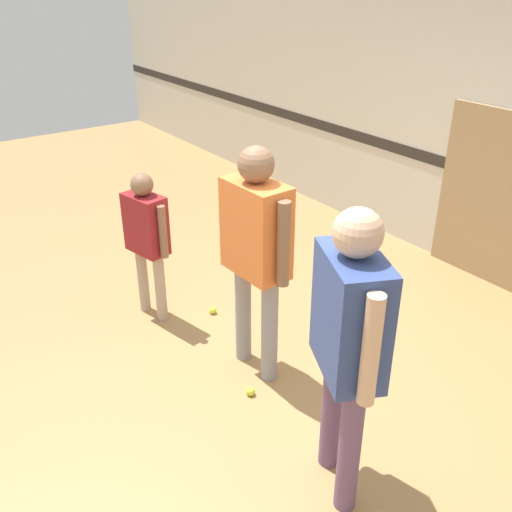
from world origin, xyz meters
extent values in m
plane|color=#A87F4C|center=(0.00, 0.00, 0.00)|extent=(16.00, 16.00, 0.00)
cube|color=#2D2823|center=(0.00, 2.75, 1.02)|extent=(16.00, 0.01, 0.12)
cylinder|color=gray|center=(-0.35, 0.03, 0.43)|extent=(0.12, 0.12, 0.85)
cylinder|color=gray|center=(-0.03, 0.04, 0.43)|extent=(0.12, 0.12, 0.85)
cube|color=orange|center=(-0.19, 0.04, 1.19)|extent=(0.51, 0.29, 0.67)
sphere|color=brown|center=(-0.19, 0.04, 1.65)|extent=(0.25, 0.25, 0.25)
cylinder|color=brown|center=(-0.48, 0.03, 1.18)|extent=(0.09, 0.09, 0.60)
cylinder|color=brown|center=(0.10, 0.05, 1.18)|extent=(0.09, 0.09, 0.60)
cylinder|color=tan|center=(-1.46, -0.29, 0.32)|extent=(0.09, 0.09, 0.64)
cylinder|color=tan|center=(-1.22, -0.24, 0.32)|extent=(0.09, 0.09, 0.64)
cube|color=maroon|center=(-1.34, -0.27, 0.89)|extent=(0.41, 0.28, 0.51)
sphere|color=brown|center=(-1.34, -0.27, 1.24)|extent=(0.19, 0.19, 0.19)
cylinder|color=brown|center=(-1.55, -0.31, 0.89)|extent=(0.07, 0.07, 0.45)
cylinder|color=brown|center=(-1.12, -0.22, 0.89)|extent=(0.07, 0.07, 0.45)
cylinder|color=#6B4C70|center=(1.15, -0.29, 0.43)|extent=(0.13, 0.13, 0.87)
cylinder|color=#6B4C70|center=(0.85, -0.15, 0.43)|extent=(0.13, 0.13, 0.87)
cube|color=#334784|center=(1.00, -0.22, 1.21)|extent=(0.58, 0.47, 0.69)
sphere|color=#DBAD89|center=(1.00, -0.22, 1.68)|extent=(0.25, 0.25, 0.25)
cylinder|color=#DBAD89|center=(1.27, -0.35, 1.20)|extent=(0.09, 0.09, 0.61)
cylinder|color=#DBAD89|center=(0.73, -0.09, 1.20)|extent=(0.09, 0.09, 0.61)
torus|color=red|center=(-0.14, 0.92, 0.01)|extent=(0.32, 0.32, 0.02)
cylinder|color=silver|center=(-0.14, 0.92, 0.01)|extent=(0.26, 0.26, 0.01)
cylinder|color=black|center=(0.12, 0.90, 0.01)|extent=(0.24, 0.04, 0.02)
sphere|color=black|center=(0.24, 0.90, 0.01)|extent=(0.03, 0.03, 0.03)
sphere|color=#CCE038|center=(0.06, -0.19, 0.03)|extent=(0.07, 0.07, 0.07)
sphere|color=#CCE038|center=(-0.32, 1.05, 0.03)|extent=(0.07, 0.07, 0.07)
sphere|color=#CCE038|center=(-1.04, 0.17, 0.03)|extent=(0.07, 0.07, 0.07)
camera|label=1|loc=(2.72, -2.06, 2.82)|focal=40.00mm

